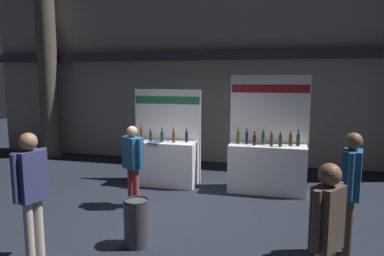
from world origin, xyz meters
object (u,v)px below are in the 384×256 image
at_px(exhibitor_booth_1, 267,163).
at_px(visitor_6, 351,184).
at_px(trash_bin, 137,222).
at_px(visitor_8, 327,232).
at_px(visitor_4, 133,159).
at_px(exhibitor_booth_0, 164,159).
at_px(visitor_5, 31,185).

relative_size(exhibitor_booth_1, visitor_6, 1.44).
relative_size(trash_bin, visitor_8, 0.42).
height_order(visitor_4, visitor_6, visitor_6).
distance_m(visitor_6, visitor_8, 1.61).
bearing_deg(exhibitor_booth_0, trash_bin, -78.41).
bearing_deg(visitor_5, exhibitor_booth_1, -22.76).
height_order(exhibitor_booth_0, visitor_4, exhibitor_booth_0).
relative_size(exhibitor_booth_0, trash_bin, 3.09).
relative_size(trash_bin, visitor_4, 0.45).
relative_size(trash_bin, visitor_6, 0.40).
bearing_deg(visitor_8, visitor_6, -161.98).
distance_m(visitor_4, visitor_5, 2.32).
bearing_deg(visitor_6, visitor_4, -93.82).
distance_m(exhibitor_booth_0, visitor_8, 5.24).
height_order(exhibitor_booth_0, trash_bin, exhibitor_booth_0).
relative_size(exhibitor_booth_1, visitor_4, 1.61).
distance_m(trash_bin, visitor_4, 1.76).
distance_m(exhibitor_booth_1, visitor_6, 2.97).
distance_m(exhibitor_booth_0, visitor_5, 3.89).
bearing_deg(trash_bin, visitor_8, -23.86).
bearing_deg(trash_bin, exhibitor_booth_1, 60.53).
bearing_deg(exhibitor_booth_0, visitor_6, -36.06).
bearing_deg(trash_bin, exhibitor_booth_0, 101.59).
distance_m(exhibitor_booth_0, exhibitor_booth_1, 2.37).
bearing_deg(visitor_5, visitor_6, -59.68).
relative_size(visitor_6, visitor_8, 1.05).
height_order(visitor_5, visitor_8, visitor_5).
relative_size(exhibitor_booth_0, visitor_6, 1.25).
height_order(exhibitor_booth_1, visitor_8, exhibitor_booth_1).
xyz_separation_m(exhibitor_booth_1, trash_bin, (-1.75, -3.09, -0.28)).
distance_m(visitor_4, visitor_6, 3.86).
bearing_deg(visitor_5, visitor_8, -80.99).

